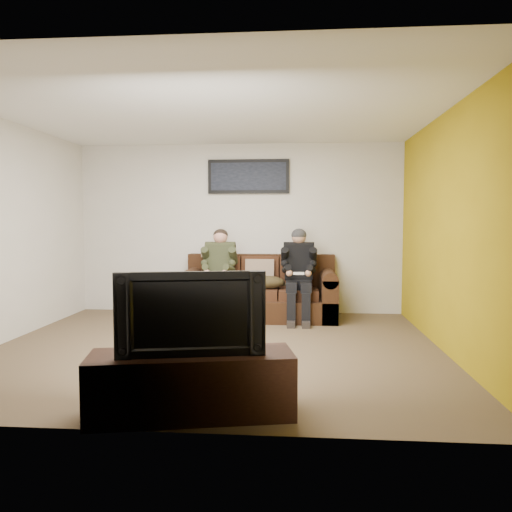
# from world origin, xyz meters

# --- Properties ---
(floor) EXTENTS (5.00, 5.00, 0.00)m
(floor) POSITION_xyz_m (0.00, 0.00, 0.00)
(floor) COLOR brown
(floor) RESTS_ON ground
(ceiling) EXTENTS (5.00, 5.00, 0.00)m
(ceiling) POSITION_xyz_m (0.00, 0.00, 2.60)
(ceiling) COLOR silver
(ceiling) RESTS_ON ground
(wall_back) EXTENTS (5.00, 0.00, 5.00)m
(wall_back) POSITION_xyz_m (0.00, 2.25, 1.30)
(wall_back) COLOR beige
(wall_back) RESTS_ON ground
(wall_front) EXTENTS (5.00, 0.00, 5.00)m
(wall_front) POSITION_xyz_m (0.00, -2.25, 1.30)
(wall_front) COLOR beige
(wall_front) RESTS_ON ground
(wall_left) EXTENTS (0.00, 4.50, 4.50)m
(wall_left) POSITION_xyz_m (-2.50, 0.00, 1.30)
(wall_left) COLOR beige
(wall_left) RESTS_ON ground
(wall_right) EXTENTS (0.00, 4.50, 4.50)m
(wall_right) POSITION_xyz_m (2.50, 0.00, 1.30)
(wall_right) COLOR beige
(wall_right) RESTS_ON ground
(accent_wall_right) EXTENTS (0.00, 4.50, 4.50)m
(accent_wall_right) POSITION_xyz_m (2.49, 0.00, 1.30)
(accent_wall_right) COLOR #AE9311
(accent_wall_right) RESTS_ON ground
(sofa) EXTENTS (2.23, 0.96, 0.91)m
(sofa) POSITION_xyz_m (0.35, 1.83, 0.34)
(sofa) COLOR #311B0E
(sofa) RESTS_ON ground
(throw_pillow) EXTENTS (0.43, 0.20, 0.42)m
(throw_pillow) POSITION_xyz_m (0.35, 1.87, 0.65)
(throw_pillow) COLOR #836B56
(throw_pillow) RESTS_ON sofa
(throw_blanket) EXTENTS (0.46, 0.22, 0.08)m
(throw_blanket) POSITION_xyz_m (-0.33, 2.11, 0.91)
(throw_blanket) COLOR tan
(throw_blanket) RESTS_ON sofa
(person_left) EXTENTS (0.51, 0.87, 1.30)m
(person_left) POSITION_xyz_m (-0.23, 1.64, 0.73)
(person_left) COLOR #8A7A56
(person_left) RESTS_ON sofa
(person_right) EXTENTS (0.51, 0.86, 1.31)m
(person_right) POSITION_xyz_m (0.92, 1.64, 0.74)
(person_right) COLOR black
(person_right) RESTS_ON sofa
(cat) EXTENTS (0.66, 0.26, 0.24)m
(cat) POSITION_xyz_m (0.47, 1.65, 0.55)
(cat) COLOR #493B1C
(cat) RESTS_ON sofa
(framed_poster) EXTENTS (1.25, 0.05, 0.52)m
(framed_poster) POSITION_xyz_m (0.15, 2.22, 2.10)
(framed_poster) COLOR black
(framed_poster) RESTS_ON wall_back
(tv_stand) EXTENTS (1.54, 0.76, 0.46)m
(tv_stand) POSITION_xyz_m (0.14, -1.95, 0.23)
(tv_stand) COLOR #321A10
(tv_stand) RESTS_ON ground
(television) EXTENTS (1.06, 0.35, 0.60)m
(television) POSITION_xyz_m (0.14, -1.95, 0.76)
(television) COLOR black
(television) RESTS_ON tv_stand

